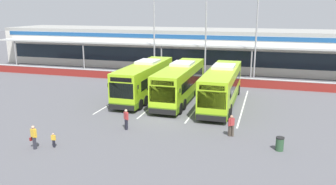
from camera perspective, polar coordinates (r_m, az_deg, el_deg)
The scene contains 18 objects.
ground_plane at distance 28.82m, azimuth -0.98°, elevation -4.52°, with size 200.00×200.00×0.00m, color #56565B.
terminal_building at distance 53.95m, azimuth 7.71°, elevation 7.31°, with size 70.00×13.00×6.00m.
red_barrier_wall at distance 42.27m, azimuth 4.95°, elevation 2.19°, with size 60.00×0.40×1.10m.
coach_bus_leftmost at distance 35.72m, azimuth -3.90°, elevation 2.05°, with size 2.99×12.15×3.78m.
coach_bus_left_centre at distance 34.38m, azimuth 2.05°, elevation 1.61°, with size 2.99×12.15×3.78m.
coach_bus_centre at distance 33.02m, azimuth 9.04°, elevation 0.92°, with size 2.99×12.15×3.78m.
bay_stripe_far_west at distance 36.37m, azimuth -7.61°, elevation -0.71°, with size 0.14×13.00×0.01m, color silver.
bay_stripe_west at distance 34.90m, azimuth -1.30°, elevation -1.21°, with size 0.14×13.00×0.01m, color silver.
bay_stripe_mid_west at distance 33.90m, azimuth 5.48°, elevation -1.74°, with size 0.14×13.00×0.01m, color silver.
bay_stripe_centre at distance 33.39m, azimuth 12.57°, elevation -2.26°, with size 0.14×13.00×0.01m, color silver.
pedestrian_with_handbag at distance 24.41m, azimuth -21.67°, elevation -6.89°, with size 0.64×0.42×1.62m.
pedestrian_in_dark_coat at distance 26.40m, azimuth -7.06°, elevation -4.38°, with size 0.49×0.42×1.62m.
pedestrian_child at distance 24.30m, azimuth -18.71°, elevation -7.52°, with size 0.33×0.18×1.00m.
pedestrian_near_bin at distance 25.24m, azimuth 10.60°, elevation -5.39°, with size 0.43×0.46×1.62m.
lamp_post_west at distance 45.75m, azimuth -2.34°, elevation 10.38°, with size 3.24×0.28×11.00m.
lamp_post_centre at distance 43.52m, azimuth 6.39°, elevation 10.12°, with size 3.24×0.28×11.00m.
lamp_post_east at distance 42.99m, azimuth 14.66°, elevation 9.71°, with size 3.24×0.28×11.00m.
litter_bin at distance 23.73m, azimuth 18.29°, elevation -8.20°, with size 0.54×0.54×0.93m.
Camera 1 is at (8.26, -26.06, 9.13)m, focal length 36.21 mm.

